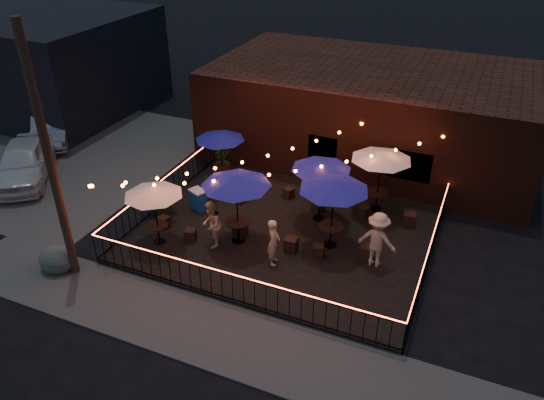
{
  "coord_description": "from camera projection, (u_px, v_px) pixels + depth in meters",
  "views": [
    {
      "loc": [
        5.8,
        -12.5,
        10.79
      ],
      "look_at": [
        -0.55,
        2.19,
        1.23
      ],
      "focal_mm": 35.0,
      "sensor_mm": 36.0,
      "label": 1
    }
  ],
  "objects": [
    {
      "name": "bistro_chair_0",
      "position": [
        164.0,
        222.0,
        19.04
      ],
      "size": [
        0.44,
        0.44,
        0.42
      ],
      "primitive_type": "cube",
      "rotation": [
        0.0,
        0.0,
        -0.29
      ],
      "color": "black",
      "rests_on": "patio"
    },
    {
      "name": "patron_c",
      "position": [
        377.0,
        240.0,
        16.76
      ],
      "size": [
        1.29,
        0.81,
        1.93
      ],
      "primitive_type": "imported",
      "rotation": [
        0.0,
        0.0,
        3.06
      ],
      "color": "#C7AD89",
      "rests_on": "patio"
    },
    {
      "name": "festoon_lights",
      "position": [
        254.0,
        171.0,
        17.75
      ],
      "size": [
        10.02,
        8.72,
        1.32
      ],
      "color": "#F34E14",
      "rests_on": "ground"
    },
    {
      "name": "cafe_table_3",
      "position": [
        321.0,
        166.0,
        18.52
      ],
      "size": [
        2.59,
        2.59,
        2.39
      ],
      "rotation": [
        0.0,
        0.0,
        -0.22
      ],
      "color": "black",
      "rests_on": "patio"
    },
    {
      "name": "bistro_chair_11",
      "position": [
        409.0,
        219.0,
        19.11
      ],
      "size": [
        0.48,
        0.48,
        0.49
      ],
      "primitive_type": "cube",
      "rotation": [
        0.0,
        0.0,
        3.31
      ],
      "color": "black",
      "rests_on": "patio"
    },
    {
      "name": "bistro_chair_2",
      "position": [
        215.0,
        188.0,
        21.09
      ],
      "size": [
        0.48,
        0.48,
        0.5
      ],
      "primitive_type": "cube",
      "rotation": [
        0.0,
        0.0,
        -0.14
      ],
      "color": "black",
      "rests_on": "patio"
    },
    {
      "name": "bistro_chair_3",
      "position": [
        241.0,
        195.0,
        20.58
      ],
      "size": [
        0.53,
        0.53,
        0.49
      ],
      "primitive_type": "cube",
      "rotation": [
        0.0,
        0.0,
        2.83
      ],
      "color": "black",
      "rests_on": "patio"
    },
    {
      "name": "cafe_table_4",
      "position": [
        334.0,
        186.0,
        16.97
      ],
      "size": [
        2.57,
        2.57,
        2.56
      ],
      "rotation": [
        0.0,
        0.0,
        -0.11
      ],
      "color": "black",
      "rests_on": "patio"
    },
    {
      "name": "cafe_table_2",
      "position": [
        236.0,
        181.0,
        17.19
      ],
      "size": [
        3.08,
        3.08,
        2.58
      ],
      "rotation": [
        0.0,
        0.0,
        -0.41
      ],
      "color": "black",
      "rests_on": "patio"
    },
    {
      "name": "parking_lot",
      "position": [
        62.0,
        154.0,
        24.6
      ],
      "size": [
        11.0,
        12.0,
        0.02
      ],
      "primitive_type": "cube",
      "color": "#484442",
      "rests_on": "ground"
    },
    {
      "name": "patron_b",
      "position": [
        212.0,
        224.0,
        17.71
      ],
      "size": [
        0.9,
        1.01,
        1.72
      ],
      "primitive_type": "imported",
      "rotation": [
        0.0,
        0.0,
        -1.22
      ],
      "color": "tan",
      "rests_on": "patio"
    },
    {
      "name": "fence_left",
      "position": [
        164.0,
        192.0,
        20.3
      ],
      "size": [
        0.04,
        8.0,
        1.04
      ],
      "rotation": [
        0.0,
        0.0,
        1.57
      ],
      "color": "black",
      "rests_on": "patio"
    },
    {
      "name": "cooler",
      "position": [
        198.0,
        200.0,
        19.96
      ],
      "size": [
        0.76,
        0.67,
        0.83
      ],
      "rotation": [
        0.0,
        0.0,
        -0.42
      ],
      "color": "#164EAC",
      "rests_on": "patio"
    },
    {
      "name": "car_silver",
      "position": [
        52.0,
        126.0,
        25.63
      ],
      "size": [
        4.05,
        4.53,
        1.49
      ],
      "primitive_type": "imported",
      "rotation": [
        0.0,
        0.0,
        0.67
      ],
      "color": "#A7A8AF",
      "rests_on": "ground"
    },
    {
      "name": "cafe_table_0",
      "position": [
        153.0,
        192.0,
        17.33
      ],
      "size": [
        2.36,
        2.36,
        2.18
      ],
      "rotation": [
        0.0,
        0.0,
        0.22
      ],
      "color": "black",
      "rests_on": "patio"
    },
    {
      "name": "ground",
      "position": [
        261.0,
        267.0,
        17.36
      ],
      "size": [
        110.0,
        110.0,
        0.0
      ],
      "primitive_type": "plane",
      "color": "black",
      "rests_on": "ground"
    },
    {
      "name": "bistro_chair_4",
      "position": [
        240.0,
        231.0,
        18.48
      ],
      "size": [
        0.45,
        0.45,
        0.5
      ],
      "primitive_type": "cube",
      "rotation": [
        0.0,
        0.0,
        -0.07
      ],
      "color": "black",
      "rests_on": "patio"
    },
    {
      "name": "bistro_chair_1",
      "position": [
        190.0,
        235.0,
        18.32
      ],
      "size": [
        0.44,
        0.44,
        0.42
      ],
      "primitive_type": "cube",
      "rotation": [
        0.0,
        0.0,
        3.42
      ],
      "color": "black",
      "rests_on": "patio"
    },
    {
      "name": "cafe_table_5",
      "position": [
        382.0,
        156.0,
        19.02
      ],
      "size": [
        2.6,
        2.6,
        2.47
      ],
      "rotation": [
        0.0,
        0.0,
        -0.18
      ],
      "color": "black",
      "rests_on": "patio"
    },
    {
      "name": "bistro_chair_7",
      "position": [
        318.0,
        204.0,
        20.02
      ],
      "size": [
        0.47,
        0.47,
        0.47
      ],
      "primitive_type": "cube",
      "rotation": [
        0.0,
        0.0,
        2.94
      ],
      "color": "black",
      "rests_on": "patio"
    },
    {
      "name": "bistro_chair_5",
      "position": [
        291.0,
        244.0,
        17.79
      ],
      "size": [
        0.43,
        0.43,
        0.48
      ],
      "primitive_type": "cube",
      "rotation": [
        0.0,
        0.0,
        3.18
      ],
      "color": "black",
      "rests_on": "patio"
    },
    {
      "name": "sidewalk",
      "position": [
        213.0,
        333.0,
        14.79
      ],
      "size": [
        18.0,
        2.5,
        0.05
      ],
      "primitive_type": "cube",
      "color": "#484442",
      "rests_on": "ground"
    },
    {
      "name": "potted_shrub_b",
      "position": [
        209.0,
        187.0,
        20.45
      ],
      "size": [
        0.69,
        0.57,
        1.2
      ],
      "primitive_type": "imported",
      "rotation": [
        0.0,
        0.0,
        0.06
      ],
      "color": "#16340F",
      "rests_on": "patio"
    },
    {
      "name": "potted_shrub_c",
      "position": [
        222.0,
        161.0,
        22.33
      ],
      "size": [
        0.78,
        0.78,
        1.21
      ],
      "primitive_type": "imported",
      "rotation": [
        0.0,
        0.0,
        -0.17
      ],
      "color": "#0F4110",
      "rests_on": "patio"
    },
    {
      "name": "potted_shrub_a",
      "position": [
        163.0,
        196.0,
        19.57
      ],
      "size": [
        1.49,
        1.34,
        1.5
      ],
      "primitive_type": "imported",
      "rotation": [
        0.0,
        0.0,
        -0.13
      ],
      "color": "#173C12",
      "rests_on": "patio"
    },
    {
      "name": "fence_right",
      "position": [
        429.0,
        253.0,
        16.89
      ],
      "size": [
        0.04,
        8.0,
        1.04
      ],
      "rotation": [
        0.0,
        0.0,
        1.57
      ],
      "color": "black",
      "rests_on": "patio"
    },
    {
      "name": "cafe_table_1",
      "position": [
        220.0,
        137.0,
        21.07
      ],
      "size": [
        2.45,
        2.45,
        2.2
      ],
      "rotation": [
        0.0,
        0.0,
        0.26
      ],
      "color": "black",
      "rests_on": "patio"
    },
    {
      "name": "patron_a",
      "position": [
        274.0,
        242.0,
        16.91
      ],
      "size": [
        0.55,
        0.68,
        1.64
      ],
      "primitive_type": "imported",
      "rotation": [
        0.0,
        0.0,
        1.87
      ],
      "color": "#D8B18E",
      "rests_on": "patio"
    },
    {
      "name": "car_white",
      "position": [
        24.0,
        162.0,
        22.16
      ],
      "size": [
        4.23,
        4.98,
        1.61
      ],
      "primitive_type": "imported",
      "rotation": [
        0.0,
        0.0,
        0.6
      ],
      "color": "white",
      "rests_on": "ground"
    },
    {
      "name": "background_building",
      "position": [
        32.0,
        59.0,
        29.31
      ],
      "size": [
        12.0,
        9.0,
        5.0
      ],
      "primitive_type": "cube",
      "color": "black",
      "rests_on": "ground"
    },
    {
      "name": "bistro_chair_10",
      "position": [
        364.0,
        211.0,
        19.63
      ],
      "size": [
        0.47,
        0.47,
        0.42
      ],
      "primitive_type": "cube",
      "rotation": [
        0.0,
        0.0,
        -0.41
      ],
      "color": "black",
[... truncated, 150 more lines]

